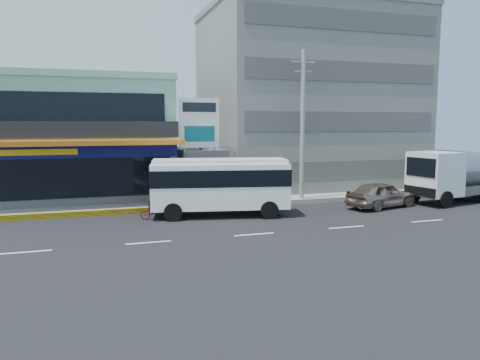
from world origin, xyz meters
name	(u,v)px	position (x,y,z in m)	size (l,w,h in m)	color
ground	(254,234)	(0.00, 0.00, 0.00)	(120.00, 120.00, 0.00)	black
sidewalk	(275,197)	(5.00, 9.50, 0.15)	(70.00, 5.00, 0.30)	gray
shop_building	(79,142)	(-8.00, 13.95, 4.00)	(12.40, 11.70, 8.00)	#49494E
concrete_building	(307,102)	(10.00, 15.00, 7.00)	(16.00, 12.00, 14.00)	gray
gap_structure	(198,173)	(0.00, 12.00, 1.75)	(3.00, 6.00, 3.50)	#49494E
satellite_dish	(201,148)	(0.00, 11.00, 3.58)	(1.50, 1.50, 0.15)	slate
billboard	(199,129)	(-0.50, 9.20, 4.93)	(2.60, 0.18, 6.90)	gray
utility_pole_near	(303,125)	(6.00, 7.40, 5.15)	(1.60, 0.30, 10.00)	#999993
minibus	(220,182)	(-0.32, 4.90, 1.94)	(8.11, 3.94, 3.26)	white
sedan	(381,195)	(10.01, 4.28, 0.83)	(1.96, 4.87, 1.66)	gray
tanker_truck	(462,174)	(16.59, 4.60, 1.84)	(9.00, 3.99, 3.43)	silver
motorcycle_rider	(155,207)	(-4.00, 5.10, 0.68)	(1.62, 0.59, 2.06)	#540C1A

